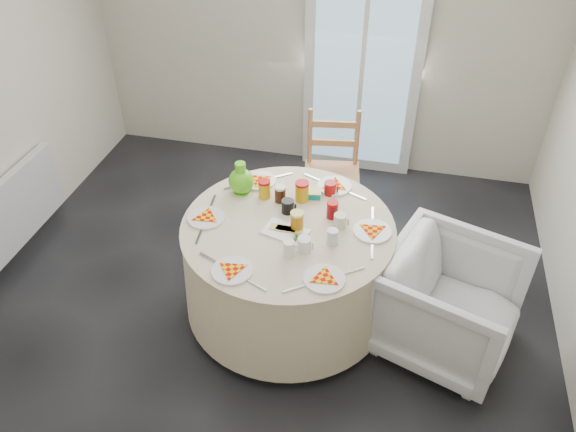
% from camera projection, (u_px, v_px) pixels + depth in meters
% --- Properties ---
extents(floor, '(4.00, 4.00, 0.00)m').
position_uv_depth(floor, '(260.00, 305.00, 3.95)').
color(floor, black).
rests_on(floor, ground).
extents(wall_back, '(4.00, 0.02, 2.60)m').
position_uv_depth(wall_back, '(319.00, 25.00, 4.68)').
color(wall_back, '#BCB5A3').
rests_on(wall_back, floor).
extents(glass_door, '(1.00, 0.08, 2.10)m').
position_uv_depth(glass_door, '(363.00, 60.00, 4.73)').
color(glass_door, silver).
rests_on(glass_door, floor).
extents(radiator, '(0.07, 1.00, 0.55)m').
position_uv_depth(radiator, '(17.00, 208.00, 4.22)').
color(radiator, silver).
rests_on(radiator, floor).
extents(table, '(1.38, 1.38, 0.70)m').
position_uv_depth(table, '(288.00, 266.00, 3.72)').
color(table, beige).
rests_on(table, floor).
extents(wooden_chair, '(0.49, 0.47, 0.96)m').
position_uv_depth(wooden_chair, '(332.00, 176.00, 4.40)').
color(wooden_chair, '#A16243').
rests_on(wooden_chair, floor).
extents(armchair, '(0.95, 0.98, 0.81)m').
position_uv_depth(armchair, '(450.00, 301.00, 3.46)').
color(armchair, silver).
rests_on(armchair, floor).
extents(place_settings, '(1.70, 1.70, 0.02)m').
position_uv_depth(place_settings, '(288.00, 220.00, 3.48)').
color(place_settings, white).
rests_on(place_settings, table).
extents(jar_cluster, '(0.60, 0.44, 0.16)m').
position_uv_depth(jar_cluster, '(296.00, 195.00, 3.60)').
color(jar_cluster, brown).
rests_on(jar_cluster, table).
extents(butter_tub, '(0.14, 0.11, 0.05)m').
position_uv_depth(butter_tub, '(312.00, 189.00, 3.71)').
color(butter_tub, '#07888E').
rests_on(butter_tub, table).
extents(green_pitcher, '(0.19, 0.19, 0.22)m').
position_uv_depth(green_pitcher, '(241.00, 174.00, 3.70)').
color(green_pitcher, '#58CA1D').
rests_on(green_pitcher, table).
extents(cheese_platter, '(0.31, 0.24, 0.03)m').
position_uv_depth(cheese_platter, '(285.00, 227.00, 3.42)').
color(cheese_platter, beige).
rests_on(cheese_platter, table).
extents(mugs_glasses, '(0.76, 0.76, 0.11)m').
position_uv_depth(mugs_glasses, '(312.00, 217.00, 3.44)').
color(mugs_glasses, '#B1AEAE').
rests_on(mugs_glasses, table).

